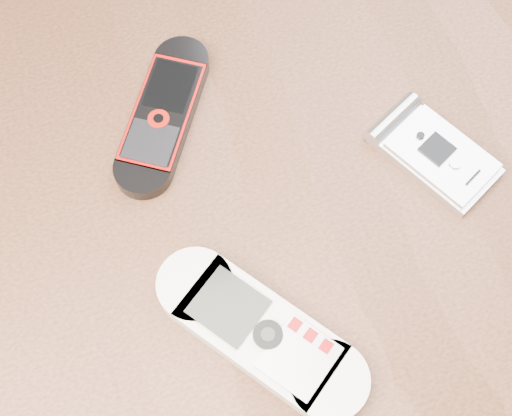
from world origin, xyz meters
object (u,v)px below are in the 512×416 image
(motorola_razr, at_px, (438,155))
(nokia_white, at_px, (260,332))
(table, at_px, (251,261))
(nokia_black_red, at_px, (163,114))

(motorola_razr, bearing_deg, nokia_white, 179.94)
(table, height_order, nokia_black_red, nokia_black_red)
(table, relative_size, nokia_white, 6.98)
(nokia_black_red, bearing_deg, motorola_razr, 4.55)
(table, height_order, nokia_white, nokia_white)
(nokia_black_red, bearing_deg, nokia_white, -52.15)
(table, distance_m, motorola_razr, 0.19)
(table, bearing_deg, nokia_black_red, 109.92)
(table, height_order, motorola_razr, motorola_razr)
(motorola_razr, bearing_deg, nokia_black_red, 124.84)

